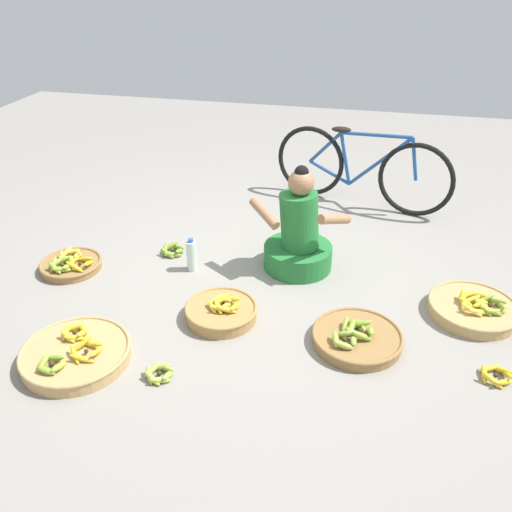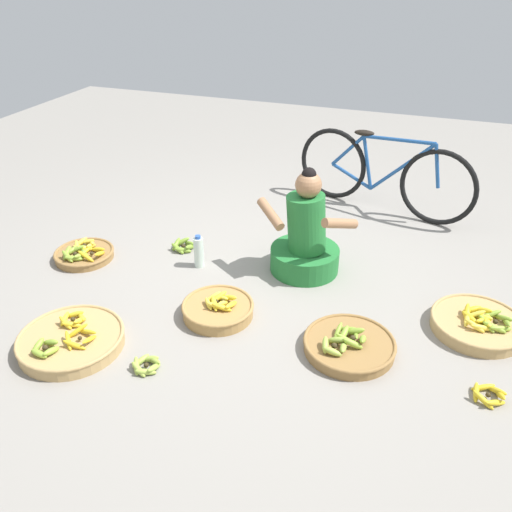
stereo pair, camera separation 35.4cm
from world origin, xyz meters
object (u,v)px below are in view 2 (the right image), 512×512
Objects in this scene: vendor_woman_front at (305,239)px; banana_basket_mid_left at (478,323)px; banana_basket_front_right at (218,309)px; banana_basket_front_center at (71,340)px; loose_bananas_near_vendor at (146,365)px; banana_basket_mid_right at (84,254)px; loose_bananas_front_left at (489,395)px; loose_bananas_back_right at (183,246)px; bicycle_leaning at (382,173)px; banana_basket_near_bicycle at (349,345)px; water_bottle at (199,252)px.

banana_basket_mid_left is at bearing -15.42° from vendor_woman_front.
banana_basket_front_right is at bearing -116.83° from vendor_woman_front.
banana_basket_front_center reaches higher than loose_bananas_near_vendor.
loose_bananas_near_vendor is at bearing -107.26° from banana_basket_front_right.
banana_basket_mid_left reaches higher than banana_basket_mid_right.
loose_bananas_front_left is (1.69, -0.20, -0.03)m from banana_basket_front_right.
banana_basket_front_center is 0.94m from banana_basket_front_right.
banana_basket_mid_right reaches higher than loose_bananas_back_right.
banana_basket_mid_left is at bearing -61.69° from bicycle_leaning.
vendor_woman_front is 1.70× the size of banana_basket_front_right.
banana_basket_front_right is 0.82× the size of banana_basket_mid_left.
loose_bananas_back_right is 1.02× the size of loose_bananas_front_left.
loose_bananas_front_left is (2.42, 0.40, -0.02)m from banana_basket_front_center.
banana_basket_front_right reaches higher than banana_basket_mid_right.
banana_basket_mid_right is (-2.19, 0.39, 0.00)m from banana_basket_near_bicycle.
bicycle_leaning reaches higher than banana_basket_front_right.
banana_basket_near_bicycle is (0.13, -2.10, -0.31)m from bicycle_leaning.
banana_basket_mid_right is at bearing 165.62° from banana_basket_front_right.
loose_bananas_front_left is 0.78× the size of water_bottle.
vendor_woman_front is at bearing 50.75° from banana_basket_front_center.
water_bottle is at bearing 73.49° from banana_basket_front_center.
banana_basket_front_center is 1.19m from water_bottle.
loose_bananas_near_vendor is at bearing -112.69° from vendor_woman_front.
banana_basket_front_right is 1.04× the size of banana_basket_mid_right.
banana_basket_near_bicycle is at bearing 170.21° from loose_bananas_front_left.
banana_basket_mid_right is (-1.68, -0.43, -0.22)m from vendor_woman_front.
loose_bananas_front_left is at bearing -21.80° from loose_bananas_back_right.
vendor_woman_front is at bearing 14.36° from banana_basket_mid_right.
banana_basket_mid_right is at bearing -149.32° from loose_bananas_back_right.
vendor_woman_front is 1.77× the size of banana_basket_mid_right.
banana_basket_near_bicycle is at bearing 27.41° from loose_bananas_near_vendor.
loose_bananas_near_vendor is at bearing -40.87° from banana_basket_mid_right.
banana_basket_front_center is 3.07× the size of loose_bananas_back_right.
vendor_woman_front is 0.99m from banana_basket_near_bicycle.
loose_bananas_back_right is (0.67, 0.40, -0.01)m from banana_basket_mid_right.
water_bottle is (-2.08, 0.74, 0.10)m from loose_bananas_front_left.
banana_basket_front_center and banana_basket_mid_left have the same top height.
bicycle_leaning is 3.05m from banana_basket_front_center.
banana_basket_mid_left is 2.10m from loose_bananas_near_vendor.
bicycle_leaning is 2.13m from banana_basket_near_bicycle.
banana_basket_front_center is 2.45× the size of water_bottle.
loose_bananas_near_vendor is (0.43, -1.35, -0.00)m from loose_bananas_back_right.
bicycle_leaning is 2.80× the size of banana_basket_mid_left.
loose_bananas_back_right is at bearing 158.20° from loose_bananas_front_left.
loose_bananas_near_vendor is (-1.09, -0.56, -0.02)m from banana_basket_near_bicycle.
banana_basket_front_center is 1.33m from loose_bananas_back_right.
vendor_woman_front is 3.10× the size of water_bottle.
banana_basket_front_center is (-1.11, -1.36, -0.21)m from vendor_woman_front.
banana_basket_near_bicycle is 1.22m from loose_bananas_near_vendor.
banana_basket_near_bicycle is 3.04× the size of loose_bananas_near_vendor.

